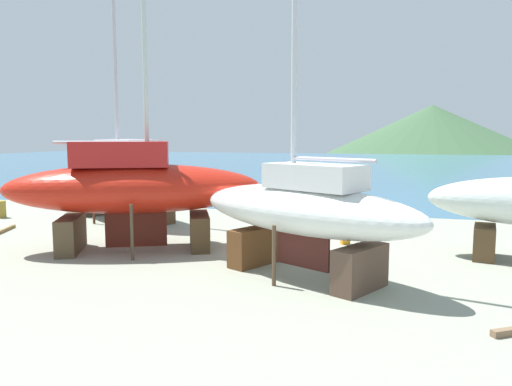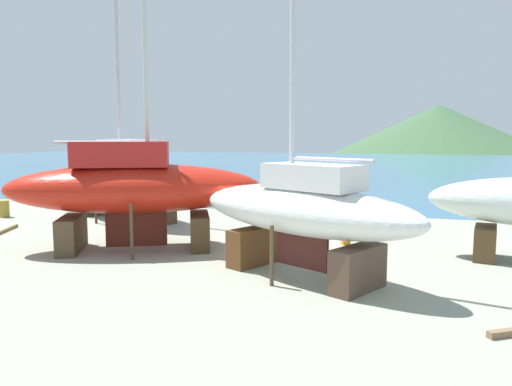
# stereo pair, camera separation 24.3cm
# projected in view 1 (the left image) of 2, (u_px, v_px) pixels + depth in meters

# --- Properties ---
(ground_plane) EXTENTS (43.31, 43.31, 0.00)m
(ground_plane) POSITION_uv_depth(u_px,v_px,m) (250.00, 258.00, 17.77)
(ground_plane) COLOR gray
(sea_water) EXTENTS (171.10, 92.26, 0.01)m
(sea_water) POSITION_uv_depth(u_px,v_px,m) (363.00, 165.00, 72.17)
(sea_water) COLOR #366A8C
(sea_water) RESTS_ON ground
(headland_hill) EXTENTS (132.10, 132.10, 30.80)m
(headland_hill) POSITION_uv_depth(u_px,v_px,m) (431.00, 147.00, 183.98)
(headland_hill) COLOR #3C5E3C
(headland_hill) RESTS_ON ground
(sailboat_small_center) EXTENTS (8.37, 5.96, 13.81)m
(sailboat_small_center) POSITION_uv_depth(u_px,v_px,m) (304.00, 210.00, 15.18)
(sailboat_small_center) COLOR brown
(sailboat_small_center) RESTS_ON ground
(sailboat_large_starboard) EXTENTS (9.94, 7.46, 15.28)m
(sailboat_large_starboard) POSITION_uv_depth(u_px,v_px,m) (124.00, 176.00, 25.48)
(sailboat_large_starboard) COLOR #43392D
(sailboat_large_starboard) RESTS_ON ground
(sailboat_mid_port) EXTENTS (9.97, 6.74, 15.39)m
(sailboat_mid_port) POSITION_uv_depth(u_px,v_px,m) (134.00, 188.00, 18.81)
(sailboat_mid_port) COLOR brown
(sailboat_mid_port) RESTS_ON ground
(worker) EXTENTS (0.50, 0.45, 1.70)m
(worker) POSITION_uv_depth(u_px,v_px,m) (346.00, 223.00, 19.88)
(worker) COLOR orange
(worker) RESTS_ON ground
(barrel_tipped_left) EXTENTS (0.58, 0.58, 0.90)m
(barrel_tipped_left) POSITION_uv_depth(u_px,v_px,m) (1.00, 209.00, 26.38)
(barrel_tipped_left) COLOR olive
(barrel_tipped_left) RESTS_ON ground
(timber_long_aft) EXTENTS (0.96, 2.35, 0.15)m
(timber_long_aft) POSITION_uv_depth(u_px,v_px,m) (3.00, 231.00, 22.37)
(timber_long_aft) COLOR olive
(timber_long_aft) RESTS_ON ground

